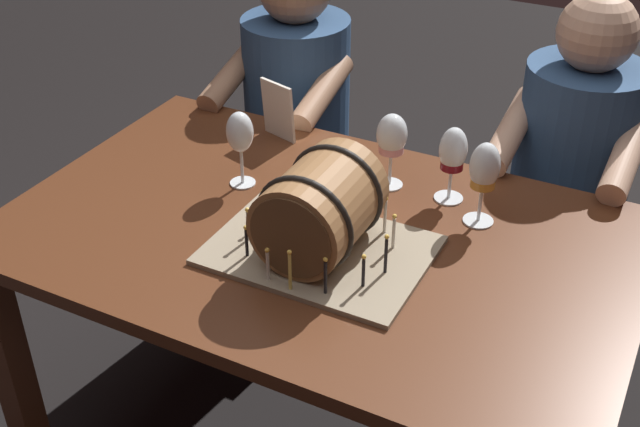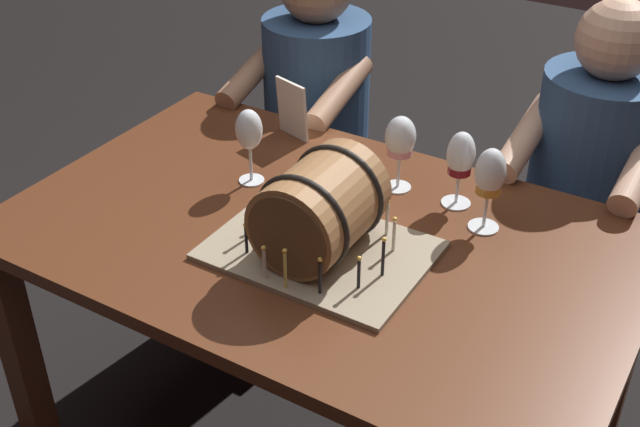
# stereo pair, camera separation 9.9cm
# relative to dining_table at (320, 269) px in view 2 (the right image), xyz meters

# --- Properties ---
(dining_table) EXTENTS (1.40, 0.88, 0.75)m
(dining_table) POSITION_rel_dining_table_xyz_m (0.00, 0.00, 0.00)
(dining_table) COLOR #562D19
(dining_table) RESTS_ON ground
(barrel_cake) EXTENTS (0.46, 0.33, 0.23)m
(barrel_cake) POSITION_rel_dining_table_xyz_m (0.04, -0.07, 0.21)
(barrel_cake) COLOR gray
(barrel_cake) RESTS_ON dining_table
(wine_glass_red) EXTENTS (0.07, 0.07, 0.19)m
(wine_glass_red) POSITION_rel_dining_table_xyz_m (0.21, 0.26, 0.23)
(wine_glass_red) COLOR white
(wine_glass_red) RESTS_ON dining_table
(wine_glass_amber) EXTENTS (0.07, 0.07, 0.20)m
(wine_glass_amber) POSITION_rel_dining_table_xyz_m (0.31, 0.20, 0.24)
(wine_glass_amber) COLOR white
(wine_glass_amber) RESTS_ON dining_table
(wine_glass_rose) EXTENTS (0.07, 0.07, 0.19)m
(wine_glass_rose) POSITION_rel_dining_table_xyz_m (0.07, 0.25, 0.24)
(wine_glass_rose) COLOR white
(wine_glass_rose) RESTS_ON dining_table
(wine_glass_empty) EXTENTS (0.07, 0.07, 0.19)m
(wine_glass_empty) POSITION_rel_dining_table_xyz_m (-0.26, 0.10, 0.24)
(wine_glass_empty) COLOR white
(wine_glass_empty) RESTS_ON dining_table
(menu_card) EXTENTS (0.11, 0.05, 0.16)m
(menu_card) POSITION_rel_dining_table_xyz_m (-0.30, 0.35, 0.19)
(menu_card) COLOR silver
(menu_card) RESTS_ON dining_table
(person_seated_left) EXTENTS (0.38, 0.47, 1.16)m
(person_seated_left) POSITION_rel_dining_table_xyz_m (-0.42, 0.68, -0.11)
(person_seated_left) COLOR #1B2D46
(person_seated_left) RESTS_ON ground
(person_seated_right) EXTENTS (0.36, 0.45, 1.16)m
(person_seated_right) POSITION_rel_dining_table_xyz_m (0.42, 0.68, -0.12)
(person_seated_right) COLOR #1B2D46
(person_seated_right) RESTS_ON ground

